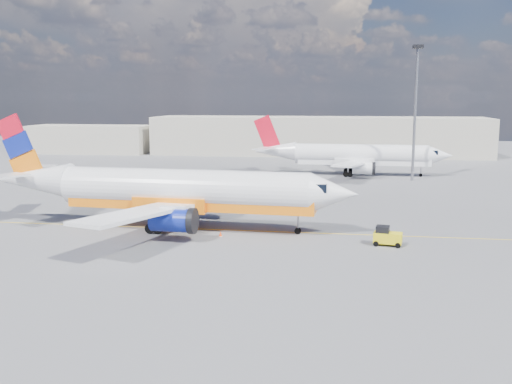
# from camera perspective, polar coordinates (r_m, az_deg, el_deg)

# --- Properties ---
(ground) EXTENTS (240.00, 240.00, 0.00)m
(ground) POSITION_cam_1_polar(r_m,az_deg,el_deg) (50.12, -3.27, -4.61)
(ground) COLOR #57575C
(ground) RESTS_ON ground
(taxi_line) EXTENTS (70.00, 0.15, 0.01)m
(taxi_line) POSITION_cam_1_polar(r_m,az_deg,el_deg) (52.97, -2.61, -3.82)
(taxi_line) COLOR yellow
(taxi_line) RESTS_ON ground
(terminal_main) EXTENTS (70.00, 14.00, 8.00)m
(terminal_main) POSITION_cam_1_polar(r_m,az_deg,el_deg) (122.95, 6.19, 5.60)
(terminal_main) COLOR beige
(terminal_main) RESTS_ON ground
(terminal_annex) EXTENTS (26.00, 10.00, 6.00)m
(terminal_annex) POSITION_cam_1_polar(r_m,az_deg,el_deg) (131.94, -16.22, 5.11)
(terminal_annex) COLOR beige
(terminal_annex) RESTS_ON ground
(main_jet) EXTENTS (35.33, 27.90, 10.70)m
(main_jet) POSITION_cam_1_polar(r_m,az_deg,el_deg) (53.60, -8.23, 0.13)
(main_jet) COLOR white
(main_jet) RESTS_ON ground
(second_jet) EXTENTS (30.94, 24.48, 9.38)m
(second_jet) POSITION_cam_1_polar(r_m,az_deg,el_deg) (90.99, 9.79, 3.63)
(second_jet) COLOR white
(second_jet) RESTS_ON ground
(gse_tug) EXTENTS (2.47, 1.78, 1.63)m
(gse_tug) POSITION_cam_1_polar(r_m,az_deg,el_deg) (48.62, 12.95, -4.34)
(gse_tug) COLOR black
(gse_tug) RESTS_ON ground
(traffic_cone) EXTENTS (0.34, 0.34, 0.48)m
(traffic_cone) POSITION_cam_1_polar(r_m,az_deg,el_deg) (50.60, -3.57, -4.20)
(traffic_cone) COLOR white
(traffic_cone) RESTS_ON ground
(floodlight_mast) EXTENTS (1.42, 1.42, 19.51)m
(floodlight_mast) POSITION_cam_1_polar(r_m,az_deg,el_deg) (86.37, 15.67, 8.80)
(floodlight_mast) COLOR gray
(floodlight_mast) RESTS_ON ground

